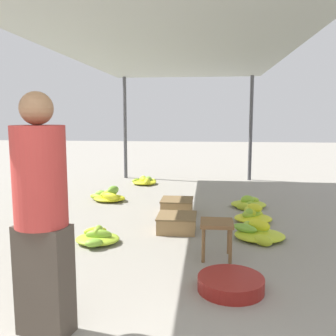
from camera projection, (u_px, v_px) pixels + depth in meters
canopy_post_back_left at (125, 128)px, 8.89m from camera, size 0.08×0.08×2.39m
canopy_post_back_right at (251, 129)px, 8.58m from camera, size 0.08×0.08×2.39m
canopy_tarp at (174, 50)px, 5.24m from camera, size 3.34×7.15×0.04m
vendor_foreground at (41, 212)px, 2.48m from camera, size 0.42×0.42×1.64m
stool at (217, 228)px, 3.91m from camera, size 0.34×0.34×0.40m
basin_black at (231, 284)px, 3.20m from camera, size 0.57×0.57×0.12m
banana_pile_left_0 at (97, 237)px, 4.39m from camera, size 0.52×0.56×0.20m
banana_pile_left_1 at (109, 196)px, 6.55m from camera, size 0.71×0.52×0.27m
banana_pile_left_2 at (145, 181)px, 8.16m from camera, size 0.59×0.54×0.19m
banana_pile_right_0 at (253, 215)px, 5.29m from camera, size 0.53×0.46×0.27m
banana_pile_right_1 at (249, 204)px, 6.10m from camera, size 0.57×0.58×0.20m
banana_pile_right_2 at (257, 233)px, 4.53m from camera, size 0.65×0.63×0.23m
crate_near at (177, 206)px, 5.74m from camera, size 0.48×0.48×0.22m
crate_mid at (177, 223)px, 4.86m from camera, size 0.50×0.50×0.21m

